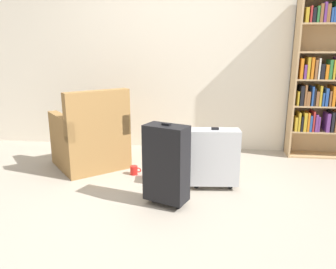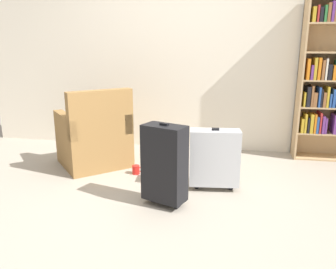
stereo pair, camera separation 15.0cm
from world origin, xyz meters
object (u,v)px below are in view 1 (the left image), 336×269
at_px(suitcase_silver, 214,157).
at_px(armchair, 91,140).
at_px(mug, 134,170).
at_px(suitcase_black, 166,163).

bearing_deg(suitcase_silver, armchair, 162.27).
relative_size(armchair, suitcase_silver, 1.63).
height_order(armchair, suitcase_silver, armchair).
distance_m(armchair, suitcase_silver, 1.45).
height_order(mug, suitcase_black, suitcase_black).
height_order(armchair, mug, armchair).
relative_size(armchair, suitcase_black, 1.35).
bearing_deg(suitcase_black, mug, 123.51).
xyz_separation_m(armchair, mug, (0.54, -0.19, -0.27)).
xyz_separation_m(mug, suitcase_black, (0.44, -0.66, 0.33)).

